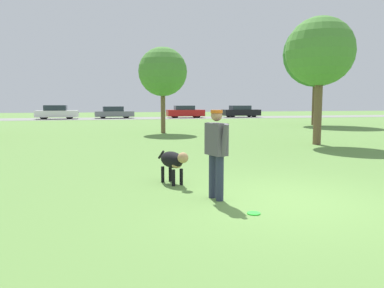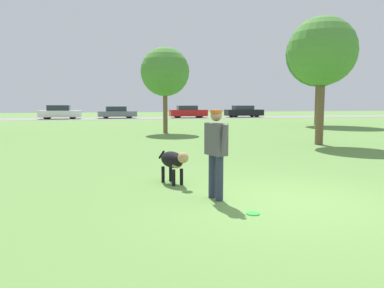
{
  "view_description": "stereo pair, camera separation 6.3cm",
  "coord_description": "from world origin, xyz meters",
  "px_view_note": "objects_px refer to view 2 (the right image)",
  "views": [
    {
      "loc": [
        -3.01,
        -5.68,
        1.68
      ],
      "look_at": [
        -1.37,
        1.15,
        0.9
      ],
      "focal_mm": 35.0,
      "sensor_mm": 36.0,
      "label": 1
    },
    {
      "loc": [
        -2.95,
        -5.7,
        1.68
      ],
      "look_at": [
        -1.37,
        1.15,
        0.9
      ],
      "focal_mm": 35.0,
      "sensor_mm": 36.0,
      "label": 2
    }
  ],
  "objects_px": {
    "tree_far_right": "(319,54)",
    "parked_car_red": "(188,112)",
    "person": "(216,147)",
    "parked_car_black": "(244,112)",
    "dog": "(173,161)",
    "parked_car_grey": "(117,113)",
    "tree_near_right": "(322,52)",
    "parked_car_white": "(60,112)",
    "tree_mid_center": "(165,72)",
    "frisbee": "(253,213)"
  },
  "relations": [
    {
      "from": "frisbee",
      "to": "parked_car_white",
      "type": "relative_size",
      "value": 0.05
    },
    {
      "from": "tree_far_right",
      "to": "parked_car_white",
      "type": "xyz_separation_m",
      "value": [
        -19.85,
        15.21,
        -4.52
      ]
    },
    {
      "from": "person",
      "to": "parked_car_black",
      "type": "height_order",
      "value": "person"
    },
    {
      "from": "parked_car_white",
      "to": "parked_car_black",
      "type": "relative_size",
      "value": 0.97
    },
    {
      "from": "person",
      "to": "frisbee",
      "type": "distance_m",
      "value": 1.36
    },
    {
      "from": "frisbee",
      "to": "parked_car_grey",
      "type": "relative_size",
      "value": 0.05
    },
    {
      "from": "dog",
      "to": "parked_car_grey",
      "type": "xyz_separation_m",
      "value": [
        -0.17,
        33.16,
        0.13
      ]
    },
    {
      "from": "tree_far_right",
      "to": "parked_car_grey",
      "type": "xyz_separation_m",
      "value": [
        -14.14,
        15.63,
        -4.59
      ]
    },
    {
      "from": "person",
      "to": "tree_near_right",
      "type": "xyz_separation_m",
      "value": [
        6.48,
        7.27,
        2.73
      ]
    },
    {
      "from": "tree_far_right",
      "to": "parked_car_white",
      "type": "height_order",
      "value": "tree_far_right"
    },
    {
      "from": "tree_near_right",
      "to": "person",
      "type": "bearing_deg",
      "value": -131.72
    },
    {
      "from": "person",
      "to": "parked_car_grey",
      "type": "relative_size",
      "value": 0.38
    },
    {
      "from": "person",
      "to": "tree_far_right",
      "type": "xyz_separation_m",
      "value": [
        13.47,
        18.9,
        4.29
      ]
    },
    {
      "from": "frisbee",
      "to": "tree_mid_center",
      "type": "bearing_deg",
      "value": 86.0
    },
    {
      "from": "tree_far_right",
      "to": "parked_car_white",
      "type": "relative_size",
      "value": 1.84
    },
    {
      "from": "tree_mid_center",
      "to": "parked_car_grey",
      "type": "xyz_separation_m",
      "value": [
        -2.04,
        20.21,
        -2.71
      ]
    },
    {
      "from": "tree_far_right",
      "to": "dog",
      "type": "bearing_deg",
      "value": -128.55
    },
    {
      "from": "tree_far_right",
      "to": "parked_car_white",
      "type": "distance_m",
      "value": 25.41
    },
    {
      "from": "dog",
      "to": "frisbee",
      "type": "bearing_deg",
      "value": -1.57
    },
    {
      "from": "tree_near_right",
      "to": "parked_car_black",
      "type": "height_order",
      "value": "tree_near_right"
    },
    {
      "from": "tree_mid_center",
      "to": "tree_near_right",
      "type": "bearing_deg",
      "value": -54.03
    },
    {
      "from": "parked_car_red",
      "to": "tree_far_right",
      "type": "bearing_deg",
      "value": -65.42
    },
    {
      "from": "tree_far_right",
      "to": "parked_car_red",
      "type": "xyz_separation_m",
      "value": [
        -6.48,
        15.25,
        -4.55
      ]
    },
    {
      "from": "parked_car_white",
      "to": "parked_car_red",
      "type": "distance_m",
      "value": 13.38
    },
    {
      "from": "parked_car_white",
      "to": "tree_mid_center",
      "type": "bearing_deg",
      "value": -68.22
    },
    {
      "from": "tree_far_right",
      "to": "parked_car_grey",
      "type": "bearing_deg",
      "value": 132.14
    },
    {
      "from": "tree_near_right",
      "to": "parked_car_black",
      "type": "distance_m",
      "value": 28.17
    },
    {
      "from": "person",
      "to": "parked_car_black",
      "type": "relative_size",
      "value": 0.37
    },
    {
      "from": "person",
      "to": "tree_mid_center",
      "type": "relative_size",
      "value": 0.33
    },
    {
      "from": "tree_far_right",
      "to": "frisbee",
      "type": "bearing_deg",
      "value": -123.53
    },
    {
      "from": "parked_car_white",
      "to": "tree_far_right",
      "type": "bearing_deg",
      "value": -37.07
    },
    {
      "from": "frisbee",
      "to": "parked_car_black",
      "type": "relative_size",
      "value": 0.05
    },
    {
      "from": "tree_near_right",
      "to": "parked_car_black",
      "type": "xyz_separation_m",
      "value": [
        7.1,
        27.09,
        -2.99
      ]
    },
    {
      "from": "tree_mid_center",
      "to": "parked_car_white",
      "type": "xyz_separation_m",
      "value": [
        -7.75,
        19.78,
        -2.64
      ]
    },
    {
      "from": "parked_car_white",
      "to": "parked_car_grey",
      "type": "distance_m",
      "value": 5.73
    },
    {
      "from": "tree_near_right",
      "to": "tree_far_right",
      "type": "distance_m",
      "value": 13.65
    },
    {
      "from": "frisbee",
      "to": "tree_far_right",
      "type": "height_order",
      "value": "tree_far_right"
    },
    {
      "from": "tree_near_right",
      "to": "parked_car_white",
      "type": "height_order",
      "value": "tree_near_right"
    },
    {
      "from": "tree_far_right",
      "to": "tree_mid_center",
      "type": "xyz_separation_m",
      "value": [
        -12.1,
        -4.58,
        -1.88
      ]
    },
    {
      "from": "tree_mid_center",
      "to": "parked_car_white",
      "type": "height_order",
      "value": "tree_mid_center"
    },
    {
      "from": "tree_near_right",
      "to": "tree_mid_center",
      "type": "height_order",
      "value": "tree_near_right"
    },
    {
      "from": "person",
      "to": "parked_car_white",
      "type": "distance_m",
      "value": 34.7
    },
    {
      "from": "parked_car_grey",
      "to": "parked_car_red",
      "type": "height_order",
      "value": "parked_car_red"
    },
    {
      "from": "parked_car_grey",
      "to": "parked_car_white",
      "type": "bearing_deg",
      "value": -178.49
    },
    {
      "from": "person",
      "to": "tree_mid_center",
      "type": "xyz_separation_m",
      "value": [
        1.37,
        14.32,
        2.42
      ]
    },
    {
      "from": "tree_near_right",
      "to": "parked_car_red",
      "type": "bearing_deg",
      "value": 88.92
    },
    {
      "from": "tree_far_right",
      "to": "parked_car_red",
      "type": "distance_m",
      "value": 17.18
    },
    {
      "from": "dog",
      "to": "parked_car_black",
      "type": "height_order",
      "value": "parked_car_black"
    },
    {
      "from": "frisbee",
      "to": "tree_far_right",
      "type": "distance_m",
      "value": 24.4
    },
    {
      "from": "dog",
      "to": "tree_mid_center",
      "type": "xyz_separation_m",
      "value": [
        1.87,
        12.95,
        2.84
      ]
    }
  ]
}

